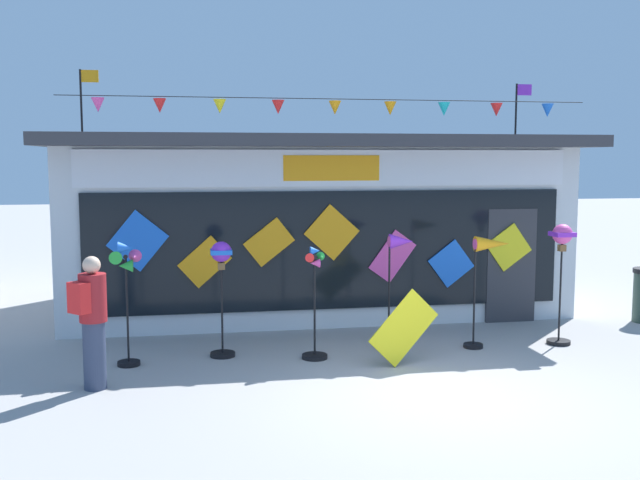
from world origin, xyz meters
TOP-DOWN VIEW (x-y plane):
  - ground_plane at (0.00, 0.00)m, footprint 80.00×80.00m
  - kite_shop_building at (-0.67, 5.81)m, footprint 9.35×4.93m
  - wind_spinner_far_left at (-3.87, 2.02)m, footprint 0.43×0.32m
  - wind_spinner_left at (-2.56, 2.30)m, footprint 0.36×0.36m
  - wind_spinner_center_left at (-1.25, 1.93)m, footprint 0.37×0.37m
  - wind_spinner_center_right at (0.06, 2.29)m, footprint 0.55×0.37m
  - wind_spinner_right at (1.45, 2.12)m, footprint 0.69×0.30m
  - wind_spinner_far_right at (2.63, 2.11)m, footprint 0.36×0.36m
  - person_near_camera at (-4.22, 1.03)m, footprint 0.46×0.46m
  - display_kite_on_ground at (-0.09, 1.39)m, footprint 1.06×0.22m

SIDE VIEW (x-z plane):
  - ground_plane at x=0.00m, z-range 0.00..0.00m
  - display_kite_on_ground at x=-0.09m, z-range 0.00..1.06m
  - wind_spinner_center_left at x=-1.25m, z-range -0.03..1.61m
  - person_near_camera at x=-4.22m, z-range 0.05..1.73m
  - wind_spinner_center_right at x=0.06m, z-range 0.27..2.03m
  - wind_spinner_far_left at x=-3.87m, z-range 0.35..2.10m
  - wind_spinner_left at x=-2.56m, z-range 0.38..2.07m
  - wind_spinner_right at x=1.45m, z-range 0.49..2.20m
  - wind_spinner_far_right at x=2.63m, z-range 0.46..2.34m
  - kite_shop_building at x=-0.67m, z-range -0.59..3.90m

